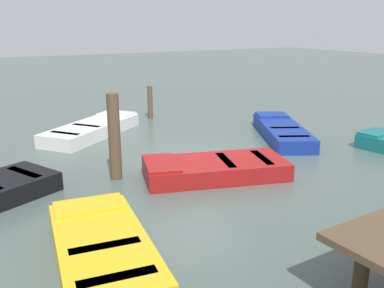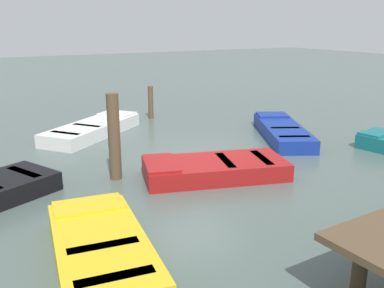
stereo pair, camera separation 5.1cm
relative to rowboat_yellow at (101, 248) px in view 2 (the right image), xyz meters
name	(u,v)px [view 2 (the right image)]	position (x,y,z in m)	size (l,w,h in m)	color
ground_plane	(192,156)	(-3.78, -3.90, -0.22)	(80.00, 80.00, 0.00)	#4C5B56
rowboat_yellow	(101,248)	(0.00, 0.00, 0.00)	(1.73, 3.20, 0.46)	gold
rowboat_blue	(282,131)	(-7.23, -4.22, 0.00)	(2.74, 3.88, 0.46)	navy
rowboat_white	(93,129)	(-2.13, -7.45, 0.00)	(3.77, 3.32, 0.46)	silver
rowboat_red	(214,168)	(-3.45, -2.26, 0.00)	(3.57, 2.36, 0.46)	maroon
mooring_piling_far_left	(151,102)	(-4.80, -8.85, 0.39)	(0.19, 0.19, 1.22)	brown
mooring_piling_mid_right	(114,137)	(-1.41, -3.30, 0.78)	(0.28, 0.28, 1.99)	brown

